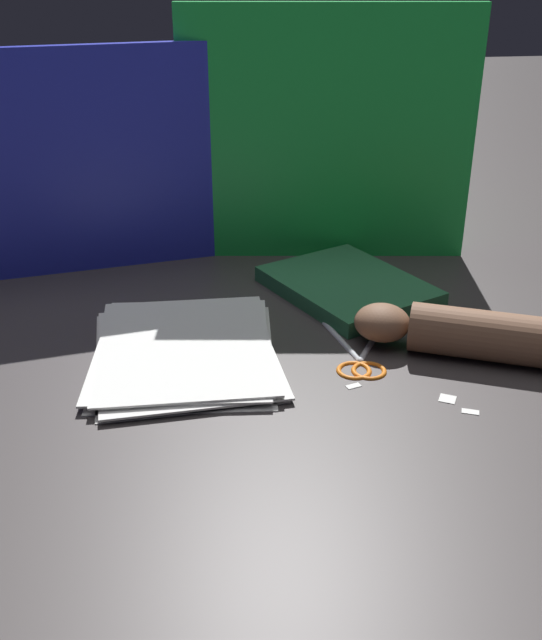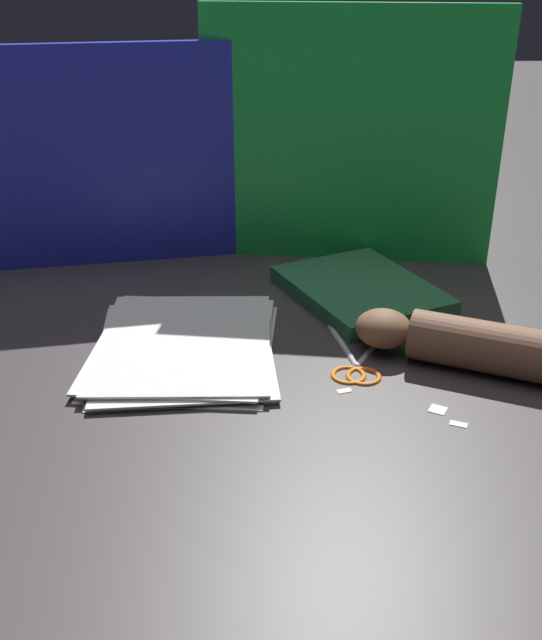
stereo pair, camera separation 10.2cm
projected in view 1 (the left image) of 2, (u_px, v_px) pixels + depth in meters
name	position (u px, v px, depth m)	size (l,w,h in m)	color
ground_plane	(256.00, 365.00, 1.03)	(6.00, 6.00, 0.00)	#3D3838
backdrop_panel_left	(107.00, 162.00, 1.27)	(0.65, 0.13, 0.38)	#2833D1
backdrop_panel_center	(327.00, 137.00, 1.30)	(0.51, 0.09, 0.44)	green
paper_stack	(185.00, 351.00, 1.05)	(0.27, 0.33, 0.02)	white
book_closed	(348.00, 286.00, 1.23)	(0.29, 0.32, 0.03)	#2D7247
scissors	(360.00, 357.00, 1.04)	(0.11, 0.18, 0.01)	silver
hand_forearm	(465.00, 333.00, 1.04)	(0.30, 0.19, 0.07)	brown
paper_scrap_near	(353.00, 386.00, 0.98)	(0.02, 0.02, 0.00)	white
paper_scrap_mid	(448.00, 399.00, 0.95)	(0.03, 0.03, 0.00)	white
paper_scrap_far	(470.00, 411.00, 0.92)	(0.02, 0.02, 0.00)	white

